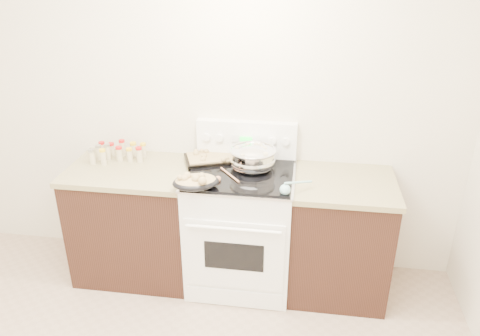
# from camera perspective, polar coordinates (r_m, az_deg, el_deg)

# --- Properties ---
(room_shell) EXTENTS (4.10, 3.60, 2.75)m
(room_shell) POSITION_cam_1_polar(r_m,az_deg,el_deg) (1.88, -16.89, 2.53)
(room_shell) COLOR beige
(room_shell) RESTS_ON ground
(counter_left) EXTENTS (0.93, 0.67, 0.92)m
(counter_left) POSITION_cam_1_polar(r_m,az_deg,el_deg) (3.78, -12.49, -6.25)
(counter_left) COLOR black
(counter_left) RESTS_ON ground
(counter_right) EXTENTS (0.73, 0.67, 0.92)m
(counter_right) POSITION_cam_1_polar(r_m,az_deg,el_deg) (3.57, 11.92, -8.16)
(counter_right) COLOR black
(counter_right) RESTS_ON ground
(kitchen_range) EXTENTS (0.78, 0.73, 1.22)m
(kitchen_range) POSITION_cam_1_polar(r_m,az_deg,el_deg) (3.57, 0.13, -7.06)
(kitchen_range) COLOR white
(kitchen_range) RESTS_ON ground
(mixing_bowl) EXTENTS (0.39, 0.39, 0.20)m
(mixing_bowl) POSITION_cam_1_polar(r_m,az_deg,el_deg) (3.37, 1.55, 1.14)
(mixing_bowl) COLOR silver
(mixing_bowl) RESTS_ON kitchen_range
(roasting_pan) EXTENTS (0.37, 0.31, 0.12)m
(roasting_pan) POSITION_cam_1_polar(r_m,az_deg,el_deg) (3.12, -5.44, -1.62)
(roasting_pan) COLOR black
(roasting_pan) RESTS_ON kitchen_range
(baking_sheet) EXTENTS (0.44, 0.38, 0.06)m
(baking_sheet) POSITION_cam_1_polar(r_m,az_deg,el_deg) (3.54, -3.72, 1.26)
(baking_sheet) COLOR black
(baking_sheet) RESTS_ON kitchen_range
(wooden_spoon) EXTENTS (0.17, 0.21, 0.04)m
(wooden_spoon) POSITION_cam_1_polar(r_m,az_deg,el_deg) (3.25, -2.16, -1.15)
(wooden_spoon) COLOR #B47652
(wooden_spoon) RESTS_ON kitchen_range
(blue_ladle) EXTENTS (0.21, 0.19, 0.09)m
(blue_ladle) POSITION_cam_1_polar(r_m,az_deg,el_deg) (3.07, 5.74, -2.51)
(blue_ladle) COLOR #82BDC3
(blue_ladle) RESTS_ON kitchen_range
(spice_jars) EXTENTS (0.39, 0.24, 0.13)m
(spice_jars) POSITION_cam_1_polar(r_m,az_deg,el_deg) (3.71, -14.74, 1.90)
(spice_jars) COLOR #BFB28C
(spice_jars) RESTS_ON counter_left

